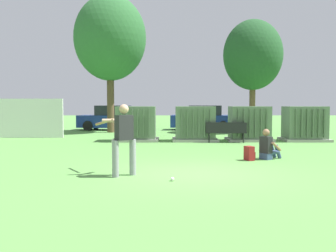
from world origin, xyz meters
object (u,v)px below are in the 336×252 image
at_px(transformer_west, 136,124).
at_px(transformer_mid_west, 195,124).
at_px(transformer_mid_east, 249,124).
at_px(batter, 123,136).
at_px(backpack, 250,153).
at_px(sports_ball, 172,179).
at_px(parked_car_left_of_center, 204,119).
at_px(park_bench, 226,131).
at_px(parked_car_leftmost, 112,119).
at_px(transformer_east, 305,124).
at_px(seated_spectator, 268,147).

bearing_deg(transformer_west, transformer_mid_west, 0.25).
relative_size(transformer_mid_east, batter, 1.21).
xyz_separation_m(transformer_mid_west, backpack, (1.26, -6.40, -0.57)).
bearing_deg(sports_ball, transformer_mid_west, 83.13).
height_order(transformer_west, parked_car_left_of_center, same).
bearing_deg(park_bench, batter, -114.37).
bearing_deg(parked_car_left_of_center, parked_car_leftmost, -178.72).
xyz_separation_m(transformer_mid_east, batter, (-4.92, -9.09, 0.19)).
bearing_deg(transformer_east, transformer_mid_east, 178.52).
bearing_deg(parked_car_leftmost, transformer_mid_west, -56.68).
xyz_separation_m(transformer_mid_east, parked_car_leftmost, (-7.55, 7.51, -0.04)).
xyz_separation_m(park_bench, parked_car_left_of_center, (-0.25, 8.55, 0.22)).
xyz_separation_m(backpack, parked_car_leftmost, (-6.24, 13.98, 0.54)).
height_order(transformer_mid_east, parked_car_left_of_center, same).
bearing_deg(seated_spectator, backpack, -157.31).
bearing_deg(batter, transformer_east, 50.25).
height_order(seated_spectator, parked_car_leftmost, parked_car_leftmost).
bearing_deg(transformer_mid_west, parked_car_left_of_center, 81.89).
bearing_deg(parked_car_left_of_center, park_bench, -88.33).
relative_size(transformer_west, backpack, 4.77).
bearing_deg(seated_spectator, park_bench, 95.93).
height_order(transformer_mid_west, parked_car_left_of_center, same).
height_order(transformer_east, batter, batter).
relative_size(park_bench, batter, 1.05).
bearing_deg(transformer_mid_west, transformer_east, 0.05).
bearing_deg(backpack, transformer_mid_west, 101.11).
relative_size(transformer_east, sports_ball, 23.33).
bearing_deg(transformer_east, parked_car_leftmost, 143.21).
bearing_deg(park_bench, transformer_mid_east, 36.76).
relative_size(transformer_mid_east, parked_car_left_of_center, 0.48).
height_order(transformer_mid_west, park_bench, transformer_mid_west).
xyz_separation_m(transformer_west, backpack, (4.01, -6.39, -0.57)).
distance_m(transformer_mid_west, transformer_east, 5.14).
xyz_separation_m(sports_ball, seated_spectator, (3.06, 3.54, 0.33)).
relative_size(transformer_mid_east, park_bench, 1.15).
height_order(transformer_mid_east, seated_spectator, transformer_mid_east).
xyz_separation_m(transformer_mid_west, parked_car_left_of_center, (1.10, 7.71, -0.04)).
height_order(sports_ball, seated_spectator, seated_spectator).
bearing_deg(batter, backpack, 35.91).
xyz_separation_m(park_bench, sports_ball, (-2.51, -8.84, -0.49)).
bearing_deg(parked_car_left_of_center, transformer_mid_west, -98.11).
relative_size(park_bench, backpack, 4.16).
distance_m(park_bench, seated_spectator, 5.32).
bearing_deg(transformer_east, transformer_west, -179.88).
bearing_deg(parked_car_leftmost, transformer_west, -73.66).
bearing_deg(backpack, seated_spectator, 22.69).
distance_m(transformer_west, sports_ball, 9.82).
bearing_deg(transformer_mid_west, seated_spectator, -72.80).
distance_m(transformer_mid_west, parked_car_left_of_center, 7.79).
bearing_deg(backpack, parked_car_leftmost, 114.06).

